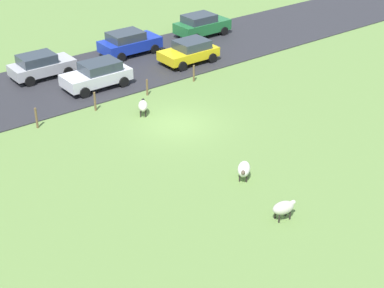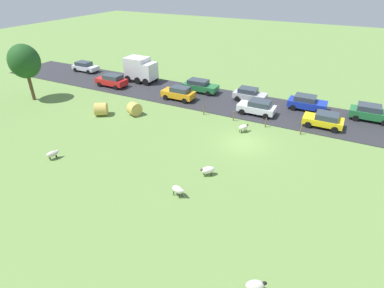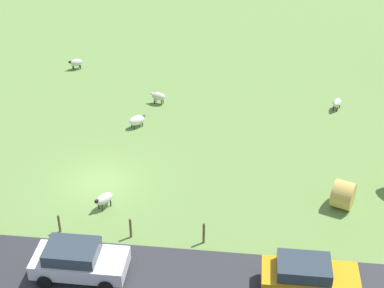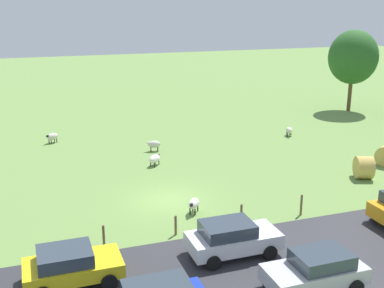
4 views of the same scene
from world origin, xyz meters
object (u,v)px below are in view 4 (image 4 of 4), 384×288
object	(u,v)px
sheep_0	(52,137)
sheep_2	(289,130)
sheep_3	(155,159)
tree_2	(353,57)
sheep_1	(154,144)
car_8	(316,270)
sheep_4	(194,204)
car_6	(232,238)
hay_bale_0	(364,168)
car_1	(71,265)

from	to	relation	value
sheep_0	sheep_2	xyz separation A→B (m)	(4.37, 19.01, -0.03)
sheep_3	tree_2	xyz separation A→B (m)	(-10.50, 23.65, 5.02)
sheep_1	car_8	distance (m)	20.04
sheep_4	car_6	size ratio (longest dim) A/B	0.28
tree_2	sheep_3	bearing A→B (deg)	-66.07
tree_2	car_8	distance (m)	35.07
sheep_2	sheep_3	distance (m)	13.28
sheep_1	sheep_2	distance (m)	11.91
sheep_4	car_6	bearing A→B (deg)	0.91
sheep_0	sheep_1	world-z (taller)	sheep_1
sheep_2	hay_bale_0	bearing A→B (deg)	-3.96
sheep_4	hay_bale_0	distance (m)	12.16
sheep_1	car_8	size ratio (longest dim) A/B	0.28
hay_bale_0	sheep_0	bearing A→B (deg)	-129.36
sheep_3	hay_bale_0	xyz separation A→B (m)	(6.84, 11.99, 0.23)
sheep_2	sheep_3	size ratio (longest dim) A/B	0.95
tree_2	car_1	size ratio (longest dim) A/B	2.14
tree_2	car_6	bearing A→B (deg)	-44.96
sheep_0	car_6	distance (m)	22.25
sheep_4	sheep_1	bearing A→B (deg)	175.55
sheep_3	car_6	distance (m)	13.19
car_6	sheep_4	bearing A→B (deg)	-179.09
sheep_2	car_6	distance (m)	21.22
sheep_1	sheep_4	bearing A→B (deg)	-4.45
sheep_1	car_6	distance (m)	16.48
car_6	car_1	bearing A→B (deg)	-90.30
sheep_1	car_8	bearing A→B (deg)	3.43
sheep_3	sheep_4	distance (m)	8.33
sheep_3	car_8	xyz separation A→B (m)	(16.73, 2.03, 0.37)
sheep_2	car_8	xyz separation A→B (m)	(20.52, -10.70, 0.37)
sheep_1	sheep_3	distance (m)	3.38
car_1	car_6	world-z (taller)	car_6
sheep_1	car_6	xyz separation A→B (m)	(16.46, -0.83, 0.33)
sheep_4	car_1	xyz separation A→B (m)	(4.81, -6.91, 0.29)
car_6	sheep_0	bearing A→B (deg)	-163.58
sheep_2	car_6	xyz separation A→B (m)	(16.97, -12.73, 0.38)
sheep_4	hay_bale_0	world-z (taller)	hay_bale_0
sheep_4	car_8	distance (m)	8.66
sheep_0	sheep_3	bearing A→B (deg)	37.62
sheep_0	tree_2	distance (m)	30.43
sheep_0	hay_bale_0	size ratio (longest dim) A/B	0.76
hay_bale_0	tree_2	bearing A→B (deg)	146.09
sheep_3	sheep_4	xyz separation A→B (m)	(8.33, -0.08, 0.06)
sheep_1	car_6	bearing A→B (deg)	-2.87
sheep_1	tree_2	bearing A→B (deg)	107.55
hay_bale_0	sheep_1	bearing A→B (deg)	-132.17
hay_bale_0	tree_2	world-z (taller)	tree_2
sheep_0	sheep_3	world-z (taller)	sheep_0
sheep_1	tree_2	world-z (taller)	tree_2
sheep_3	car_8	distance (m)	16.85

